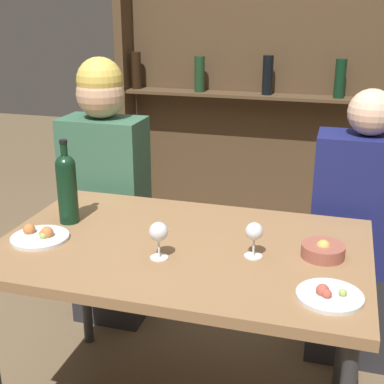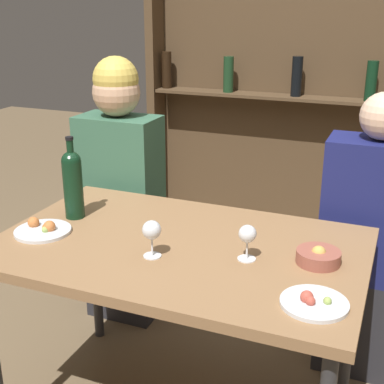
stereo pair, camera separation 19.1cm
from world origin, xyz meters
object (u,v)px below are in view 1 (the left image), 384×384
object	(u,v)px
food_plate_1	(40,236)
seated_person_right	(357,241)
wine_glass_1	(254,233)
wine_bottle	(67,185)
seated_person_left	(106,197)
food_plate_0	(329,295)
snack_bowl	(323,250)
wine_glass_0	(159,233)

from	to	relation	value
food_plate_1	seated_person_right	distance (m)	1.30
food_plate_1	wine_glass_1	bearing A→B (deg)	5.37
wine_glass_1	seated_person_right	size ratio (longest dim) A/B	0.10
wine_bottle	food_plate_1	size ratio (longest dim) A/B	1.57
seated_person_left	seated_person_right	distance (m)	1.16
food_plate_1	food_plate_0	bearing A→B (deg)	-7.25
wine_bottle	food_plate_0	world-z (taller)	wine_bottle
food_plate_1	snack_bowl	size ratio (longest dim) A/B	1.44
wine_glass_1	food_plate_1	world-z (taller)	wine_glass_1
wine_bottle	food_plate_1	world-z (taller)	wine_bottle
food_plate_0	wine_glass_0	bearing A→B (deg)	169.42
wine_bottle	wine_glass_0	distance (m)	0.48
snack_bowl	seated_person_right	size ratio (longest dim) A/B	0.12
seated_person_left	wine_glass_0	bearing A→B (deg)	-53.71
wine_glass_0	seated_person_left	distance (m)	0.89
wine_glass_1	snack_bowl	xyz separation A→B (m)	(0.22, 0.06, -0.06)
wine_bottle	seated_person_right	size ratio (longest dim) A/B	0.26
wine_glass_1	seated_person_left	size ratio (longest dim) A/B	0.09
food_plate_0	food_plate_1	xyz separation A→B (m)	(-1.00, 0.13, 0.00)
snack_bowl	seated_person_right	xyz separation A→B (m)	(0.13, 0.54, -0.19)
wine_bottle	wine_glass_1	distance (m)	0.73
snack_bowl	seated_person_right	world-z (taller)	seated_person_right
wine_glass_0	snack_bowl	size ratio (longest dim) A/B	0.89
food_plate_0	seated_person_left	size ratio (longest dim) A/B	0.15
seated_person_left	food_plate_1	bearing A→B (deg)	-85.01
wine_glass_0	food_plate_0	distance (m)	0.56
seated_person_left	seated_person_right	world-z (taller)	seated_person_left
wine_glass_0	snack_bowl	distance (m)	0.54
wine_glass_1	food_plate_1	distance (m)	0.76
seated_person_left	wine_glass_1	bearing A→B (deg)	-36.81
wine_glass_1	wine_glass_0	bearing A→B (deg)	-161.88
wine_glass_0	snack_bowl	xyz separation A→B (m)	(0.51, 0.16, -0.07)
food_plate_1	seated_person_right	world-z (taller)	seated_person_right
snack_bowl	food_plate_1	bearing A→B (deg)	-172.21
seated_person_left	seated_person_right	xyz separation A→B (m)	(1.16, -0.00, -0.08)
food_plate_1	seated_person_left	world-z (taller)	seated_person_left
food_plate_1	seated_person_right	xyz separation A→B (m)	(1.10, 0.68, -0.18)
snack_bowl	seated_person_left	size ratio (longest dim) A/B	0.11
wine_glass_1	seated_person_left	distance (m)	1.03
wine_bottle	food_plate_0	xyz separation A→B (m)	(0.98, -0.30, -0.14)
wine_bottle	wine_glass_1	size ratio (longest dim) A/B	2.65
snack_bowl	seated_person_left	bearing A→B (deg)	152.16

